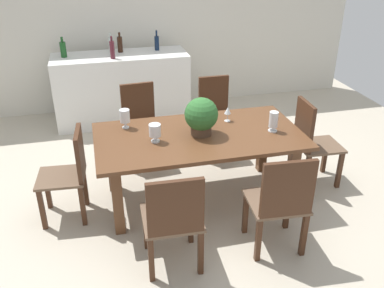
# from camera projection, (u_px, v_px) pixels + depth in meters

# --- Properties ---
(ground_plane) EXTENTS (7.04, 7.04, 0.00)m
(ground_plane) POSITION_uv_depth(u_px,v_px,m) (194.00, 186.00, 4.61)
(ground_plane) COLOR #BCB29E
(back_wall) EXTENTS (6.40, 0.10, 2.60)m
(back_wall) POSITION_uv_depth(u_px,v_px,m) (152.00, 21.00, 6.27)
(back_wall) COLOR beige
(back_wall) RESTS_ON ground
(dining_table) EXTENTS (2.02, 1.06, 0.73)m
(dining_table) POSITION_uv_depth(u_px,v_px,m) (199.00, 144.00, 4.14)
(dining_table) COLOR brown
(dining_table) RESTS_ON ground
(chair_near_left) EXTENTS (0.49, 0.49, 0.92)m
(chair_near_left) POSITION_uv_depth(u_px,v_px,m) (173.00, 218.00, 3.26)
(chair_near_left) COLOR #422616
(chair_near_left) RESTS_ON ground
(chair_far_left) EXTENTS (0.45, 0.44, 0.95)m
(chair_far_left) POSITION_uv_depth(u_px,v_px,m) (140.00, 120.00, 4.92)
(chair_far_left) COLOR #422616
(chair_far_left) RESTS_ON ground
(chair_far_right) EXTENTS (0.40, 0.40, 0.96)m
(chair_far_right) POSITION_uv_depth(u_px,v_px,m) (215.00, 113.00, 5.11)
(chair_far_right) COLOR #422616
(chair_far_right) RESTS_ON ground
(chair_foot_end) EXTENTS (0.47, 0.43, 0.96)m
(chair_foot_end) POSITION_uv_depth(u_px,v_px,m) (311.00, 140.00, 4.46)
(chair_foot_end) COLOR #422616
(chair_foot_end) RESTS_ON ground
(chair_near_right) EXTENTS (0.51, 0.49, 0.95)m
(chair_near_right) POSITION_uv_depth(u_px,v_px,m) (281.00, 200.00, 3.45)
(chair_near_right) COLOR #422616
(chair_near_right) RESTS_ON ground
(chair_head_end) EXTENTS (0.47, 0.45, 0.91)m
(chair_head_end) POSITION_uv_depth(u_px,v_px,m) (70.00, 171.00, 3.93)
(chair_head_end) COLOR #422616
(chair_head_end) RESTS_ON ground
(flower_centerpiece) EXTENTS (0.33, 0.33, 0.37)m
(flower_centerpiece) POSITION_uv_depth(u_px,v_px,m) (201.00, 116.00, 4.01)
(flower_centerpiece) COLOR #4C3828
(flower_centerpiece) RESTS_ON dining_table
(crystal_vase_left) EXTENTS (0.10, 0.10, 0.20)m
(crystal_vase_left) POSITION_uv_depth(u_px,v_px,m) (125.00, 117.00, 4.18)
(crystal_vase_left) COLOR silver
(crystal_vase_left) RESTS_ON dining_table
(crystal_vase_center_near) EXTENTS (0.11, 0.11, 0.18)m
(crystal_vase_center_near) POSITION_uv_depth(u_px,v_px,m) (155.00, 131.00, 3.91)
(crystal_vase_center_near) COLOR silver
(crystal_vase_center_near) RESTS_ON dining_table
(crystal_vase_right) EXTENTS (0.09, 0.09, 0.21)m
(crystal_vase_right) POSITION_uv_depth(u_px,v_px,m) (273.00, 120.00, 4.11)
(crystal_vase_right) COLOR silver
(crystal_vase_right) RESTS_ON dining_table
(wine_glass) EXTENTS (0.07, 0.07, 0.16)m
(wine_glass) POSITION_uv_depth(u_px,v_px,m) (228.00, 111.00, 4.33)
(wine_glass) COLOR silver
(wine_glass) RESTS_ON dining_table
(kitchen_counter) EXTENTS (1.87, 0.67, 0.98)m
(kitchen_counter) POSITION_uv_depth(u_px,v_px,m) (122.00, 88.00, 6.02)
(kitchen_counter) COLOR silver
(kitchen_counter) RESTS_ON ground
(wine_bottle_amber) EXTENTS (0.06, 0.06, 0.27)m
(wine_bottle_amber) POSITION_uv_depth(u_px,v_px,m) (111.00, 44.00, 5.86)
(wine_bottle_amber) COLOR #B2BFB7
(wine_bottle_amber) RESTS_ON kitchen_counter
(wine_bottle_dark) EXTENTS (0.08, 0.08, 0.27)m
(wine_bottle_dark) POSITION_uv_depth(u_px,v_px,m) (63.00, 49.00, 5.64)
(wine_bottle_dark) COLOR #194C1E
(wine_bottle_dark) RESTS_ON kitchen_counter
(wine_bottle_clear) EXTENTS (0.07, 0.07, 0.28)m
(wine_bottle_clear) POSITION_uv_depth(u_px,v_px,m) (157.00, 43.00, 5.97)
(wine_bottle_clear) COLOR #0F1E38
(wine_bottle_clear) RESTS_ON kitchen_counter
(wine_bottle_tall) EXTENTS (0.06, 0.06, 0.30)m
(wine_bottle_tall) POSITION_uv_depth(u_px,v_px,m) (112.00, 49.00, 5.57)
(wine_bottle_tall) COLOR #511E28
(wine_bottle_tall) RESTS_ON kitchen_counter
(wine_bottle_green) EXTENTS (0.07, 0.07, 0.28)m
(wine_bottle_green) POSITION_uv_depth(u_px,v_px,m) (120.00, 44.00, 5.87)
(wine_bottle_green) COLOR black
(wine_bottle_green) RESTS_ON kitchen_counter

